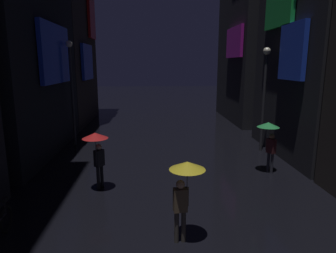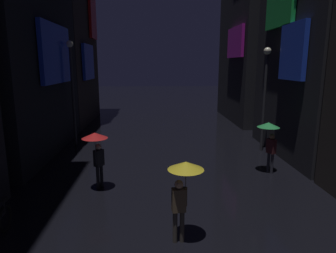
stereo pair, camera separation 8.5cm
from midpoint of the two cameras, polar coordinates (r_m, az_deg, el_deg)
name	(u,v)px [view 1 (the left image)]	position (r m, az deg, el deg)	size (l,w,h in m)	color
building_left_mid	(5,17)	(16.77, -28.69, 17.77)	(4.25, 8.89, 13.19)	black
building_right_mid	(326,16)	(16.53, 27.80, 18.13)	(4.25, 7.03, 13.27)	#232328
building_right_far	(257,5)	(25.64, 16.55, 21.38)	(4.25, 8.38, 17.83)	black
pedestrian_far_right_red	(97,145)	(10.84, -13.68, -3.42)	(0.90, 0.90, 2.12)	black
pedestrian_near_crossing_yellow	(185,179)	(7.49, 2.93, -10.04)	(0.90, 0.90, 2.12)	#38332D
pedestrian_midstreet_left_green	(269,133)	(12.95, 18.53, -1.23)	(0.90, 0.90, 2.12)	#2D2D38
streetlamp_left_far	(71,81)	(17.15, -18.06, 8.17)	(0.36, 0.36, 5.67)	#2D2D33
streetlamp_right_far	(265,87)	(15.92, 17.76, 7.14)	(0.36, 0.36, 5.26)	#2D2D33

